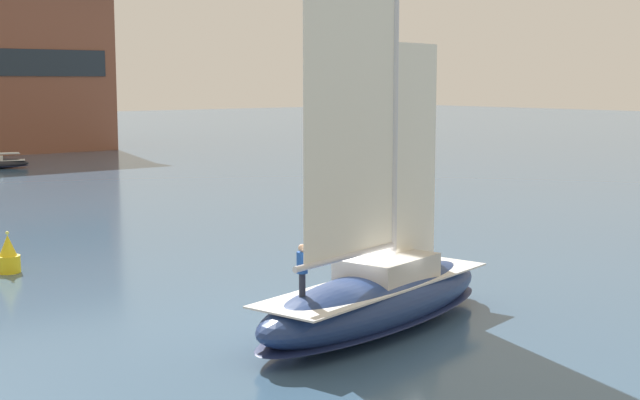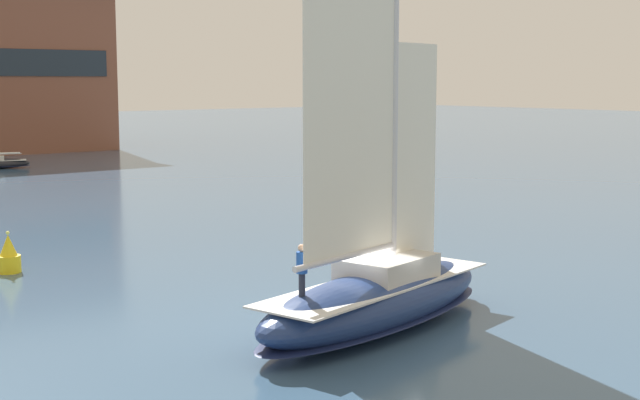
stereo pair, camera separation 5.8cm
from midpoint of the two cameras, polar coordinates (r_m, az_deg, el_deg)
The scene contains 4 objects.
ground_plane at distance 29.82m, azimuth 3.61°, elevation -8.22°, with size 400.00×400.00×0.00m, color #385675.
sailboat_main at distance 29.53m, azimuth 3.65°, elevation -5.93°, with size 11.94×5.68×15.81m.
sailboat_moored_mid_channel at distance 85.43m, azimuth 2.20°, elevation 2.53°, with size 3.55×5.95×7.93m.
channel_buoy at distance 40.31m, azimuth -19.36°, elevation -3.42°, with size 0.99×0.99×1.81m.
Camera 1 is at (-19.46, -21.08, 8.14)m, focal length 50.00 mm.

